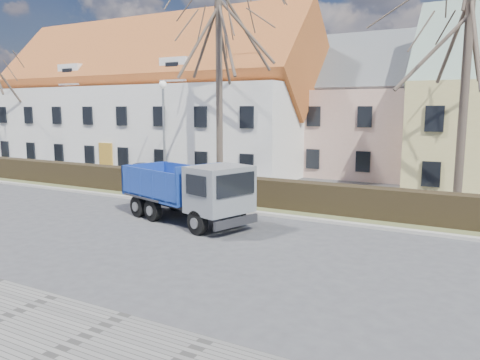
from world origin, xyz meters
The scene contains 12 objects.
ground centered at (0.00, 0.00, 0.00)m, with size 120.00×120.00×0.00m, color #404043.
curb_far centered at (0.00, 4.60, 0.06)m, with size 80.00×0.30×0.12m, color #A8A39A.
grass_strip centered at (0.00, 6.20, 0.05)m, with size 80.00×3.00×0.10m, color #545B33.
hedge centered at (0.00, 6.00, 0.65)m, with size 60.00×0.90×1.30m, color black.
building_white centered at (-13.00, 16.00, 4.75)m, with size 26.80×10.80×9.50m, color silver, non-canonical shape.
building_pink centered at (4.00, 20.00, 4.00)m, with size 10.80×8.80×8.00m, color #CB9F8F, non-canonical shape.
tree_1 centered at (-2.00, 8.50, 6.33)m, with size 9.20×9.20×12.65m, color #483B32, non-canonical shape.
tree_2 centered at (10.00, 8.50, 5.50)m, with size 8.00×8.00×11.00m, color #483B32, non-canonical shape.
dump_truck centered at (0.13, 2.05, 1.28)m, with size 6.42×2.39×2.57m, color navy, non-canonical shape.
streetlight centered at (-4.63, 7.00, 3.08)m, with size 0.48×0.48×6.17m, color gray, non-canonical shape.
cart_frame centered at (-4.12, 3.75, 0.36)m, with size 0.79×0.45×0.72m, color silver, non-canonical shape.
parked_car_a centered at (-8.40, 9.84, 0.60)m, with size 1.41×3.51×1.20m, color #24252B.
Camera 1 is at (11.44, -13.36, 4.59)m, focal length 35.00 mm.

